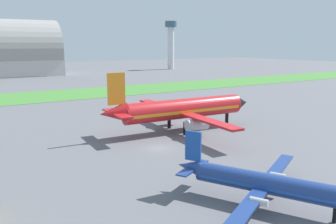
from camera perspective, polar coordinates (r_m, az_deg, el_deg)
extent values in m
plane|color=slate|center=(59.38, -1.51, -5.82)|extent=(600.00, 600.00, 0.00)
cube|color=#478438|center=(125.41, -18.46, 2.52)|extent=(360.00, 28.00, 0.08)
cylinder|color=red|center=(70.37, 2.70, 0.56)|extent=(25.93, 5.20, 3.94)
cone|color=black|center=(78.78, 11.58, 1.46)|extent=(3.76, 4.03, 3.86)
cone|color=red|center=(63.75, -8.85, -0.19)|extent=(5.18, 3.78, 3.54)
cube|color=orange|center=(70.42, 2.69, 0.33)|extent=(24.50, 5.21, 0.55)
cube|color=red|center=(77.46, -1.12, 1.01)|extent=(3.35, 17.28, 0.39)
cube|color=red|center=(63.11, 6.26, -1.33)|extent=(3.35, 17.28, 0.39)
cylinder|color=#B7BABF|center=(75.05, 0.00, -0.40)|extent=(4.40, 2.37, 2.17)
cylinder|color=#B7BABF|center=(65.89, 4.68, -2.04)|extent=(4.40, 2.37, 2.17)
cube|color=orange|center=(63.31, -8.36, 3.73)|extent=(3.24, 0.63, 5.73)
cube|color=red|center=(66.32, -9.03, 0.15)|extent=(2.39, 5.11, 0.31)
cube|color=red|center=(61.72, -7.41, -0.61)|extent=(2.39, 5.11, 0.31)
cylinder|color=black|center=(77.11, 9.47, -1.10)|extent=(0.71, 0.71, 2.50)
cylinder|color=black|center=(72.72, 0.19, -1.68)|extent=(0.71, 0.71, 2.50)
cylinder|color=black|center=(67.54, 2.77, -2.67)|extent=(0.71, 0.71, 2.50)
cylinder|color=navy|center=(39.32, 15.80, -11.10)|extent=(9.34, 14.95, 2.19)
cone|color=navy|center=(42.16, 3.50, -8.78)|extent=(3.18, 3.63, 1.97)
cube|color=#19479E|center=(39.38, 15.79, -11.32)|extent=(8.96, 14.20, 0.31)
cube|color=navy|center=(45.05, 17.16, -8.83)|extent=(11.35, 7.01, 0.22)
cube|color=navy|center=(34.24, 12.44, -15.05)|extent=(11.35, 7.01, 0.22)
cylinder|color=#B7BABF|center=(42.94, 17.31, -9.83)|extent=(1.44, 1.88, 0.70)
cylinder|color=#B7BABF|center=(35.99, 14.48, -13.82)|extent=(1.44, 1.88, 0.70)
cube|color=#19479E|center=(41.18, 4.09, -5.50)|extent=(1.16, 1.86, 3.50)
cube|color=navy|center=(43.30, 4.94, -8.34)|extent=(3.32, 2.60, 0.18)
cube|color=navy|center=(40.70, 3.08, -9.59)|extent=(3.32, 2.60, 0.18)
cylinder|color=black|center=(39.20, 25.31, -14.81)|extent=(0.39, 0.39, 1.53)
cylinder|color=black|center=(42.21, 14.95, -12.23)|extent=(0.39, 0.39, 1.53)
cylinder|color=black|center=(38.38, 13.19, -14.56)|extent=(0.39, 0.39, 1.53)
cube|color=#BCB7B2|center=(211.94, -24.64, 6.92)|extent=(55.80, 28.12, 12.03)
cylinder|color=gray|center=(211.66, -24.83, 9.30)|extent=(54.68, 30.93, 30.93)
cylinder|color=silver|center=(246.51, 0.46, 10.23)|extent=(4.40, 4.40, 28.43)
cylinder|color=#38566B|center=(246.85, 0.46, 13.99)|extent=(8.00, 8.00, 4.00)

